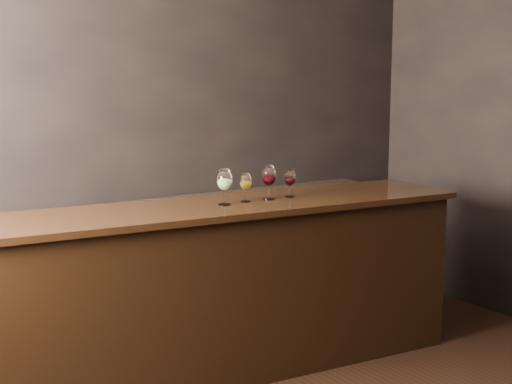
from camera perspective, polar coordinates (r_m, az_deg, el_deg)
room_shell at (r=2.95m, az=2.14°, el=9.63°), size 5.02×4.52×2.81m
bar_counter at (r=4.37m, az=-2.11°, el=-7.87°), size 2.91×0.92×1.00m
bar_top at (r=4.25m, az=-2.16°, el=-1.16°), size 3.02×1.00×0.04m
back_bar_shelf at (r=5.20m, az=-2.63°, el=-5.44°), size 2.61×0.40×0.94m
glass_white at (r=4.18m, az=-2.52°, el=0.90°), size 0.09×0.09×0.21m
glass_amber at (r=4.28m, az=-0.83°, el=0.75°), size 0.07×0.07×0.17m
glass_red_a at (r=4.37m, az=1.03°, el=1.25°), size 0.09×0.09×0.21m
glass_red_b at (r=4.46m, az=2.73°, el=1.12°), size 0.07×0.07×0.17m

